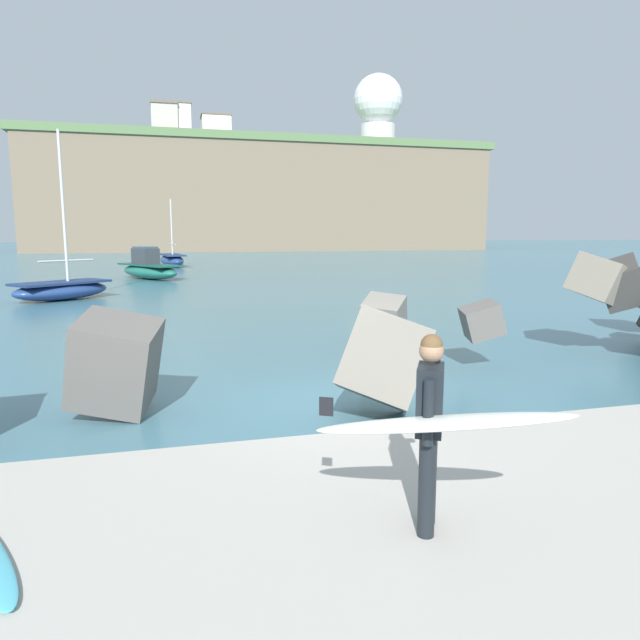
# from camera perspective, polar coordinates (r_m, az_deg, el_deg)

# --- Properties ---
(ground_plane) EXTENTS (400.00, 400.00, 0.00)m
(ground_plane) POSITION_cam_1_polar(r_m,az_deg,el_deg) (9.60, 2.55, -8.66)
(ground_plane) COLOR #42707F
(walkway_path) EXTENTS (48.00, 4.40, 0.24)m
(walkway_path) POSITION_cam_1_polar(r_m,az_deg,el_deg) (6.13, 14.34, -18.17)
(walkway_path) COLOR #B2ADA3
(walkway_path) RESTS_ON ground
(breakwater_jetty) EXTENTS (31.01, 7.83, 2.48)m
(breakwater_jetty) POSITION_cam_1_polar(r_m,az_deg,el_deg) (12.06, 12.93, -0.06)
(breakwater_jetty) COLOR gray
(breakwater_jetty) RESTS_ON ground
(surfer_with_board) EXTENTS (2.01, 1.55, 1.78)m
(surfer_with_board) POSITION_cam_1_polar(r_m,az_deg,el_deg) (4.99, 11.28, -9.98)
(surfer_with_board) COLOR black
(surfer_with_board) RESTS_ON walkway_path
(boat_near_left) EXTENTS (2.68, 6.46, 5.76)m
(boat_near_left) POSITION_cam_1_polar(r_m,az_deg,el_deg) (51.40, -14.67, 5.87)
(boat_near_left) COLOR navy
(boat_near_left) RESTS_ON ground
(boat_near_centre) EXTENTS (4.53, 6.00, 2.04)m
(boat_near_centre) POSITION_cam_1_polar(r_m,az_deg,el_deg) (37.74, -16.82, 4.98)
(boat_near_centre) COLOR #1E6656
(boat_near_centre) RESTS_ON ground
(boat_near_right) EXTENTS (4.41, 4.12, 7.21)m
(boat_near_right) POSITION_cam_1_polar(r_m,az_deg,el_deg) (27.07, -24.53, 2.87)
(boat_near_right) COLOR navy
(boat_near_right) RESTS_ON ground
(headland_bluff) EXTENTS (76.09, 31.87, 18.26)m
(headland_bluff) POSITION_cam_1_polar(r_m,az_deg,el_deg) (106.42, -6.07, 12.04)
(headland_bluff) COLOR #756651
(headland_bluff) RESTS_ON ground
(radar_dome) EXTENTS (8.49, 8.49, 11.98)m
(radar_dome) POSITION_cam_1_polar(r_m,az_deg,el_deg) (106.19, 5.85, 20.66)
(radar_dome) COLOR silver
(radar_dome) RESTS_ON headland_bluff
(station_building_west) EXTENTS (5.83, 6.70, 6.12)m
(station_building_west) POSITION_cam_1_polar(r_m,az_deg,el_deg) (104.67, -14.49, 18.60)
(station_building_west) COLOR silver
(station_building_west) RESTS_ON headland_bluff
(station_building_central) EXTENTS (5.42, 5.16, 6.00)m
(station_building_central) POSITION_cam_1_polar(r_m,az_deg,el_deg) (111.54, -10.40, 18.06)
(station_building_central) COLOR silver
(station_building_central) RESTS_ON headland_bluff
(station_building_east) EXTENTS (4.42, 8.36, 5.81)m
(station_building_east) POSITION_cam_1_polar(r_m,az_deg,el_deg) (104.78, -15.33, 18.47)
(station_building_east) COLOR #B2ADA3
(station_building_east) RESTS_ON headland_bluff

